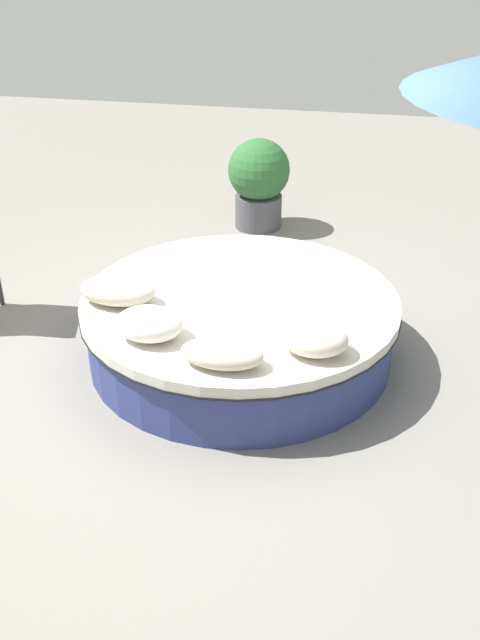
{
  "coord_description": "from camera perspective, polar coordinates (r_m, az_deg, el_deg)",
  "views": [
    {
      "loc": [
        0.92,
        -4.43,
        2.88
      ],
      "look_at": [
        0.0,
        0.0,
        0.3
      ],
      "focal_mm": 39.17,
      "sensor_mm": 36.0,
      "label": 1
    }
  ],
  "objects": [
    {
      "name": "ground_plane",
      "position": [
        5.37,
        0.0,
        -2.76
      ],
      "size": [
        16.0,
        16.0,
        0.0
      ],
      "primitive_type": "plane",
      "color": "gray"
    },
    {
      "name": "round_bed",
      "position": [
        5.23,
        0.0,
        -0.4
      ],
      "size": [
        2.35,
        2.35,
        0.5
      ],
      "color": "navy",
      "rests_on": "ground_plane"
    },
    {
      "name": "throw_pillow_0",
      "position": [
        5.07,
        -9.98,
        2.4
      ],
      "size": [
        0.56,
        0.34,
        0.19
      ],
      "primitive_type": "ellipsoid",
      "color": "beige",
      "rests_on": "round_bed"
    },
    {
      "name": "throw_pillow_1",
      "position": [
        4.59,
        -7.44,
        -0.3
      ],
      "size": [
        0.45,
        0.35,
        0.21
      ],
      "primitive_type": "ellipsoid",
      "color": "white",
      "rests_on": "round_bed"
    },
    {
      "name": "throw_pillow_2",
      "position": [
        4.29,
        -1.49,
        -2.77
      ],
      "size": [
        0.52,
        0.29,
        0.16
      ],
      "primitive_type": "ellipsoid",
      "color": "beige",
      "rests_on": "round_bed"
    },
    {
      "name": "throw_pillow_3",
      "position": [
        4.43,
        6.1,
        -1.53
      ],
      "size": [
        0.43,
        0.34,
        0.21
      ],
      "primitive_type": "ellipsoid",
      "color": "silver",
      "rests_on": "round_bed"
    },
    {
      "name": "planter",
      "position": [
        7.49,
        1.55,
        11.35
      ],
      "size": [
        0.65,
        0.65,
        0.95
      ],
      "color": "#4C4C51",
      "rests_on": "ground_plane"
    }
  ]
}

